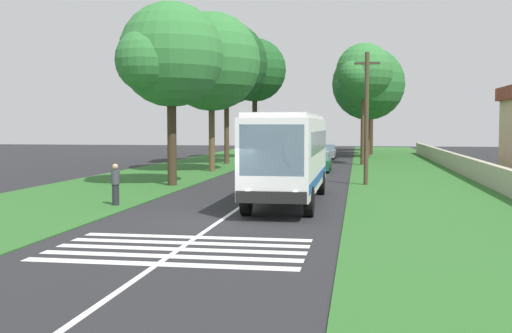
{
  "coord_description": "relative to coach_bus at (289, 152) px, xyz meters",
  "views": [
    {
      "loc": [
        -20.56,
        -4.66,
        3.28
      ],
      "look_at": [
        4.68,
        -0.54,
        1.6
      ],
      "focal_mm": 43.93,
      "sensor_mm": 36.0,
      "label": 1
    }
  ],
  "objects": [
    {
      "name": "roadside_tree_right_3",
      "position": [
        55.03,
        -4.12,
        5.29
      ],
      "size": [
        8.53,
        7.23,
        11.21
      ],
      "color": "#4C3826",
      "rests_on": "grass_verge_right"
    },
    {
      "name": "trailing_car_0",
      "position": [
        18.3,
        -0.04,
        -1.48
      ],
      "size": [
        4.3,
        1.78,
        1.43
      ],
      "color": "#145933",
      "rests_on": "ground"
    },
    {
      "name": "roadside_tree_right_2",
      "position": [
        26.2,
        -3.21,
        5.39
      ],
      "size": [
        5.47,
        4.63,
        9.97
      ],
      "color": "brown",
      "rests_on": "grass_verge_right"
    },
    {
      "name": "utility_pole",
      "position": [
        8.4,
        -3.3,
        1.64
      ],
      "size": [
        0.24,
        1.4,
        7.2
      ],
      "color": "#473828",
      "rests_on": "grass_verge_right"
    },
    {
      "name": "trailing_minibus_0",
      "position": [
        46.25,
        3.41,
        -0.6
      ],
      "size": [
        6.0,
        2.14,
        2.53
      ],
      "color": "teal",
      "rests_on": "ground"
    },
    {
      "name": "centre_line",
      "position": [
        9.29,
        1.8,
        -2.14
      ],
      "size": [
        110.0,
        0.16,
        0.01
      ],
      "primitive_type": "cube",
      "color": "silver",
      "rests_on": "ground"
    },
    {
      "name": "trailing_car_1",
      "position": [
        23.57,
        3.52,
        -1.48
      ],
      "size": [
        4.3,
        1.78,
        1.43
      ],
      "color": "silver",
      "rests_on": "ground"
    },
    {
      "name": "grass_verge_right",
      "position": [
        9.29,
        -6.4,
        -2.13
      ],
      "size": [
        120.0,
        8.0,
        0.04
      ],
      "primitive_type": "cube",
      "color": "#2D6628",
      "rests_on": "ground"
    },
    {
      "name": "roadside_tree_right_0",
      "position": [
        44.75,
        -4.01,
        6.34
      ],
      "size": [
        7.97,
        6.3,
        11.78
      ],
      "color": "#3D2D1E",
      "rests_on": "grass_verge_right"
    },
    {
      "name": "ground",
      "position": [
        -5.71,
        1.8,
        -2.15
      ],
      "size": [
        160.0,
        160.0,
        0.0
      ],
      "primitive_type": "plane",
      "color": "#262628"
    },
    {
      "name": "trailing_car_2",
      "position": [
        30.6,
        3.56,
        -1.48
      ],
      "size": [
        4.3,
        1.78,
        1.43
      ],
      "color": "gray",
      "rests_on": "ground"
    },
    {
      "name": "coach_bus",
      "position": [
        0.0,
        0.0,
        0.0
      ],
      "size": [
        11.16,
        2.62,
        3.73
      ],
      "color": "white",
      "rests_on": "ground"
    },
    {
      "name": "grass_verge_left",
      "position": [
        9.29,
        10.0,
        -2.13
      ],
      "size": [
        120.0,
        8.0,
        0.04
      ],
      "primitive_type": "cube",
      "color": "#2D6628",
      "rests_on": "ground"
    },
    {
      "name": "roadside_tree_left_2",
      "position": [
        16.85,
        7.48,
        5.44
      ],
      "size": [
        7.8,
        6.9,
        11.15
      ],
      "color": "brown",
      "rests_on": "grass_verge_left"
    },
    {
      "name": "zebra_crossing",
      "position": [
        -10.4,
        1.8,
        -2.14
      ],
      "size": [
        4.05,
        6.8,
        0.01
      ],
      "color": "silver",
      "rests_on": "ground"
    },
    {
      "name": "roadside_tree_left_3",
      "position": [
        25.76,
        8.36,
        6.1
      ],
      "size": [
        8.95,
        7.05,
        11.92
      ],
      "color": "#4C3826",
      "rests_on": "grass_verge_left"
    },
    {
      "name": "pedestrian",
      "position": [
        -2.2,
        6.86,
        -1.24
      ],
      "size": [
        0.34,
        0.34,
        1.69
      ],
      "color": "#26262D",
      "rests_on": "grass_verge_left"
    },
    {
      "name": "roadside_tree_left_1",
      "position": [
        34.45,
        7.42,
        6.34
      ],
      "size": [
        7.67,
        6.32,
        11.74
      ],
      "color": "#3D2D1E",
      "rests_on": "grass_verge_left"
    },
    {
      "name": "trailing_car_3",
      "position": [
        35.67,
        0.21,
        -1.48
      ],
      "size": [
        4.3,
        1.78,
        1.43
      ],
      "color": "gray",
      "rests_on": "ground"
    },
    {
      "name": "roadside_tree_left_0",
      "position": [
        6.55,
        7.19,
        4.76
      ],
      "size": [
        6.75,
        5.61,
        9.84
      ],
      "color": "#3D2D1E",
      "rests_on": "grass_verge_left"
    },
    {
      "name": "roadside_wall",
      "position": [
        14.29,
        -9.8,
        -1.5
      ],
      "size": [
        70.0,
        0.4,
        1.22
      ],
      "primitive_type": "cube",
      "color": "#B2A893",
      "rests_on": "grass_verge_right"
    },
    {
      "name": "roadside_tree_right_1",
      "position": [
        37.86,
        -3.65,
        5.13
      ],
      "size": [
        8.48,
        7.25,
        11.04
      ],
      "color": "#4C3826",
      "rests_on": "grass_verge_right"
    }
  ]
}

